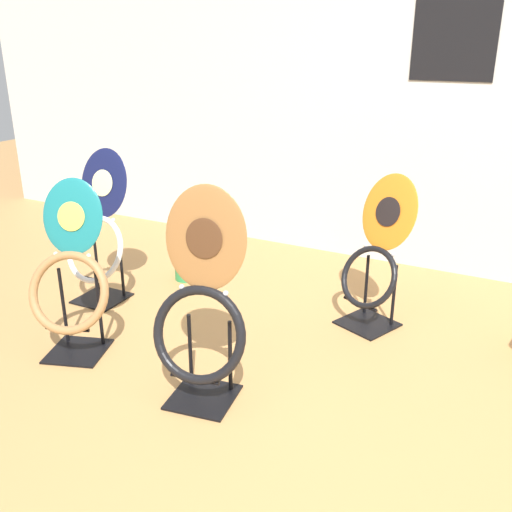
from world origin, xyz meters
TOP-DOWN VIEW (x-y plane):
  - wall_back at (0.00, 2.52)m, footprint 8.00×0.07m
  - toilet_seat_display_navy_moon at (-1.68, 1.07)m, footprint 0.42×0.33m
  - toilet_seat_display_teal_sax at (-1.35, 0.51)m, footprint 0.46×0.41m
  - toilet_seat_display_woodgrain at (-0.56, 0.47)m, footprint 0.45×0.32m
  - toilet_seat_display_orange_sun at (-0.11, 1.51)m, footprint 0.44×0.42m
  - paint_can at (-1.39, 1.55)m, footprint 0.16×0.16m

SIDE VIEW (x-z plane):
  - paint_can at x=-1.39m, z-range 0.00..0.13m
  - toilet_seat_display_orange_sun at x=-0.11m, z-range -0.03..0.81m
  - toilet_seat_display_teal_sax at x=-1.35m, z-range -0.02..0.86m
  - toilet_seat_display_navy_moon at x=-1.68m, z-range -0.02..0.88m
  - toilet_seat_display_woodgrain at x=-0.56m, z-range -0.04..0.92m
  - wall_back at x=0.00m, z-range 0.00..2.60m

